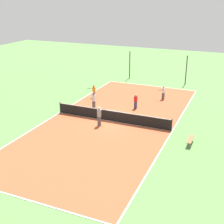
# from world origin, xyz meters

# --- Properties ---
(ground_plane) EXTENTS (80.00, 80.00, 0.00)m
(ground_plane) POSITION_xyz_m (0.00, 0.00, 0.00)
(ground_plane) COLOR #60934C
(court_surface) EXTENTS (11.15, 24.99, 0.02)m
(court_surface) POSITION_xyz_m (0.00, 0.00, 0.01)
(court_surface) COLOR #B75633
(court_surface) RESTS_ON ground_plane
(tennis_net) EXTENTS (10.95, 0.10, 1.06)m
(tennis_net) POSITION_xyz_m (0.00, 0.00, 0.56)
(tennis_net) COLOR black
(tennis_net) RESTS_ON court_surface
(bench) EXTENTS (0.36, 1.59, 0.45)m
(bench) POSITION_xyz_m (7.30, -1.85, 0.39)
(bench) COLOR olive
(bench) RESTS_ON ground_plane
(player_far_white) EXTENTS (0.73, 0.98, 1.48)m
(player_far_white) POSITION_xyz_m (2.68, 7.90, 0.86)
(player_far_white) COLOR #4C4C51
(player_far_white) RESTS_ON court_surface
(player_near_white) EXTENTS (0.46, 0.46, 1.78)m
(player_near_white) POSITION_xyz_m (-2.84, 2.07, 1.05)
(player_near_white) COLOR #4C4C51
(player_near_white) RESTS_ON court_surface
(player_coach_red) EXTENTS (0.45, 0.45, 1.49)m
(player_coach_red) POSITION_xyz_m (0.87, 3.98, 0.86)
(player_coach_red) COLOR navy
(player_coach_red) RESTS_ON court_surface
(player_center_orange) EXTENTS (0.94, 0.83, 1.39)m
(player_center_orange) POSITION_xyz_m (-4.54, 5.51, 0.80)
(player_center_orange) COLOR navy
(player_center_orange) RESTS_ON court_surface
(player_baseline_gray) EXTENTS (0.61, 0.99, 1.74)m
(player_baseline_gray) POSITION_xyz_m (-0.61, -1.38, 1.03)
(player_baseline_gray) COLOR #4C4C51
(player_baseline_gray) RESTS_ON court_surface
(tennis_ball_far_baseline) EXTENTS (0.07, 0.07, 0.07)m
(tennis_ball_far_baseline) POSITION_xyz_m (-5.02, 3.04, 0.06)
(tennis_ball_far_baseline) COLOR #CCE033
(tennis_ball_far_baseline) RESTS_ON court_surface
(tennis_ball_right_alley) EXTENTS (0.07, 0.07, 0.07)m
(tennis_ball_right_alley) POSITION_xyz_m (-3.94, 11.98, 0.06)
(tennis_ball_right_alley) COLOR #CCE033
(tennis_ball_right_alley) RESTS_ON court_surface
(tennis_ball_left_sideline) EXTENTS (0.07, 0.07, 0.07)m
(tennis_ball_left_sideline) POSITION_xyz_m (-2.19, 9.97, 0.06)
(tennis_ball_left_sideline) COLOR #CCE033
(tennis_ball_left_sideline) RESTS_ON court_surface
(fence_post_back_left) EXTENTS (0.12, 0.12, 3.67)m
(fence_post_back_left) POSITION_xyz_m (-3.77, 14.87, 1.84)
(fence_post_back_left) COLOR black
(fence_post_back_left) RESTS_ON ground_plane
(fence_post_back_right) EXTENTS (0.12, 0.12, 3.67)m
(fence_post_back_right) POSITION_xyz_m (3.77, 14.87, 1.84)
(fence_post_back_right) COLOR black
(fence_post_back_right) RESTS_ON ground_plane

